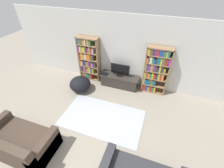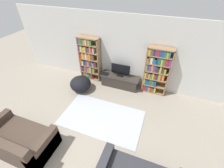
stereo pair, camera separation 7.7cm
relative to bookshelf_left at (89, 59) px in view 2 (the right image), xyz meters
name	(u,v)px [view 2 (the right image)]	position (x,y,z in m)	size (l,w,h in m)	color
wall_back	(124,52)	(1.32, 0.19, 0.42)	(8.80, 0.06, 2.60)	silver
bookshelf_left	(89,59)	(0.00, 0.00, 0.00)	(0.83, 0.30, 1.75)	#93704C
bookshelf_right	(156,70)	(2.56, 0.00, 0.04)	(0.83, 0.30, 1.75)	#93704C
tv_stand	(120,81)	(1.32, -0.12, -0.65)	(1.47, 0.49, 0.46)	#332D28
television	(120,70)	(1.32, -0.09, -0.18)	(0.70, 0.16, 0.47)	black
laptop	(104,74)	(0.70, -0.21, -0.41)	(0.35, 0.23, 0.03)	#28282D
area_rug	(102,118)	(1.31, -1.85, -0.88)	(2.46, 1.43, 0.02)	#B2B7C1
couch_left_sectional	(18,141)	(-0.22, -3.46, -0.59)	(1.69, 0.96, 0.87)	#423328
beanbag_ottoman	(81,84)	(0.02, -0.86, -0.61)	(0.77, 0.77, 0.54)	black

